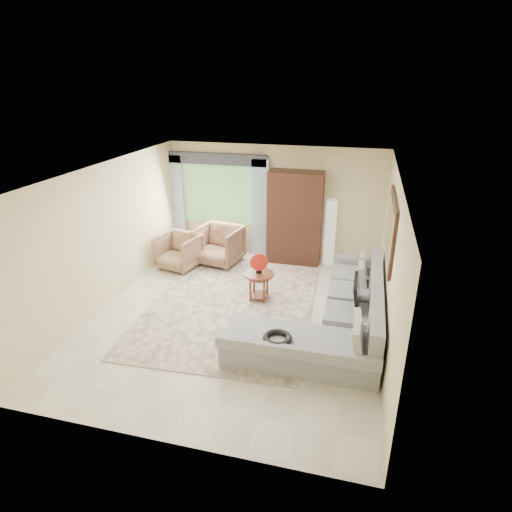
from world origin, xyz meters
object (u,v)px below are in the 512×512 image
(armchair_left, at_px, (179,252))
(floor_lamp, at_px, (330,232))
(sectional_sofa, at_px, (338,320))
(tv_screen, at_px, (357,293))
(armchair_right, at_px, (219,245))
(potted_plant, at_px, (180,243))
(coffee_table, at_px, (259,286))
(armoire, at_px, (295,218))

(armchair_left, distance_m, floor_lamp, 3.42)
(armchair_left, relative_size, floor_lamp, 0.57)
(sectional_sofa, height_order, armchair_left, sectional_sofa)
(tv_screen, bearing_deg, armchair_right, 145.40)
(potted_plant, bearing_deg, sectional_sofa, -33.91)
(sectional_sofa, bearing_deg, potted_plant, 146.09)
(sectional_sofa, relative_size, potted_plant, 6.56)
(armchair_right, height_order, potted_plant, armchair_right)
(sectional_sofa, bearing_deg, armchair_right, 140.88)
(coffee_table, height_order, armchair_left, armchair_left)
(coffee_table, height_order, potted_plant, coffee_table)
(tv_screen, bearing_deg, sectional_sofa, -147.41)
(tv_screen, xyz_separation_m, armchair_left, (-3.92, 1.70, -0.33))
(coffee_table, relative_size, armchair_right, 0.59)
(armchair_left, distance_m, armchair_right, 0.92)
(armchair_left, bearing_deg, tv_screen, -10.59)
(coffee_table, xyz_separation_m, armchair_left, (-2.10, 1.03, 0.09))
(tv_screen, xyz_separation_m, armoire, (-1.50, 2.73, 0.33))
(sectional_sofa, relative_size, floor_lamp, 2.31)
(coffee_table, bearing_deg, potted_plant, 142.86)
(sectional_sofa, relative_size, tv_screen, 4.68)
(sectional_sofa, relative_size, armoire, 1.65)
(armchair_right, relative_size, floor_lamp, 0.64)
(armchair_left, height_order, armoire, armoire)
(armchair_right, xyz_separation_m, potted_plant, (-1.12, 0.35, -0.17))
(armchair_right, bearing_deg, armchair_left, -138.88)
(armchair_right, distance_m, potted_plant, 1.19)
(sectional_sofa, distance_m, coffee_table, 1.77)
(potted_plant, relative_size, armoire, 0.25)
(armchair_left, xyz_separation_m, floor_lamp, (3.22, 1.09, 0.36))
(coffee_table, distance_m, floor_lamp, 2.44)
(sectional_sofa, xyz_separation_m, coffee_table, (-1.55, 0.84, 0.01))
(armoire, height_order, floor_lamp, armoire)
(armoire, distance_m, floor_lamp, 0.86)
(armchair_left, bearing_deg, sectional_sofa, -14.25)
(armchair_left, xyz_separation_m, potted_plant, (-0.34, 0.82, -0.12))
(armchair_right, bearing_deg, sectional_sofa, -29.03)
(armchair_left, relative_size, armoire, 0.41)
(armchair_right, height_order, armoire, armoire)
(coffee_table, bearing_deg, floor_lamp, 62.14)
(coffee_table, height_order, armoire, armoire)
(coffee_table, distance_m, armchair_left, 2.34)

